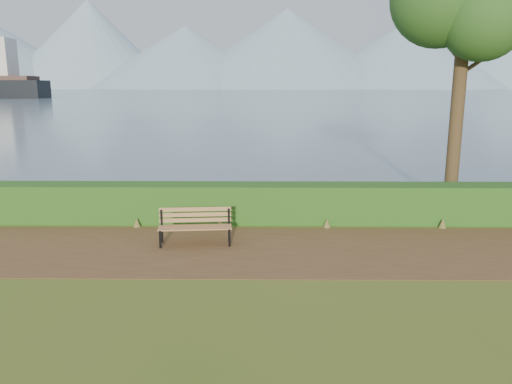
{
  "coord_description": "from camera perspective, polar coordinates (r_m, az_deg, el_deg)",
  "views": [
    {
      "loc": [
        -0.05,
        -10.05,
        3.54
      ],
      "look_at": [
        -0.18,
        1.2,
        1.1
      ],
      "focal_mm": 35.0,
      "sensor_mm": 36.0,
      "label": 1
    }
  ],
  "objects": [
    {
      "name": "ground",
      "position": [
        10.66,
        0.88,
        -7.17
      ],
      "size": [
        140.0,
        140.0,
        0.0
      ],
      "primitive_type": "plane",
      "color": "#4F611B",
      "rests_on": "ground"
    },
    {
      "name": "bench",
      "position": [
        11.31,
        -6.96,
        -3.61
      ],
      "size": [
        1.66,
        0.62,
        0.81
      ],
      "rotation": [
        0.0,
        0.0,
        0.09
      ],
      "color": "black",
      "rests_on": "ground"
    },
    {
      "name": "hedge",
      "position": [
        13.01,
        0.85,
        -1.28
      ],
      "size": [
        32.0,
        0.85,
        1.0
      ],
      "primitive_type": "cube",
      "color": "#1E4A15",
      "rests_on": "ground"
    },
    {
      "name": "path",
      "position": [
        10.94,
        0.87,
        -6.62
      ],
      "size": [
        40.0,
        3.4,
        0.01
      ],
      "primitive_type": "cube",
      "color": "brown",
      "rests_on": "ground"
    },
    {
      "name": "mountains",
      "position": [
        416.9,
        -0.63,
        15.56
      ],
      "size": [
        585.0,
        190.0,
        70.0
      ],
      "color": "#829DAE",
      "rests_on": "ground"
    },
    {
      "name": "water",
      "position": [
        270.08,
        0.68,
        11.49
      ],
      "size": [
        700.0,
        510.0,
        0.0
      ],
      "primitive_type": "cube",
      "color": "#4B6279",
      "rests_on": "ground"
    }
  ]
}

